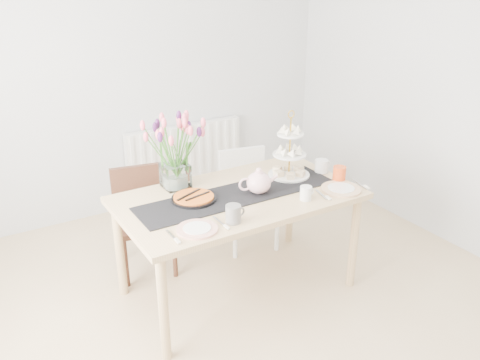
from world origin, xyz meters
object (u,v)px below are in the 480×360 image
teapot (259,183)px  chair_brown (141,212)px  chair_white (246,191)px  mug_white (306,193)px  mug_grey (233,214)px  radiator (185,154)px  tulip_vase (173,140)px  cream_jug (321,166)px  cake_stand (289,160)px  plate_right (341,189)px  plate_left (197,229)px  dining_table (238,205)px  mug_orange (339,174)px  tart_tin (194,199)px

teapot → chair_brown: bearing=142.7°
chair_brown → chair_white: (0.88, -0.08, 0.00)m
mug_white → chair_white: bearing=80.1°
teapot → mug_grey: teapot is taller
radiator → tulip_vase: 1.61m
cream_jug → cake_stand: bearing=169.0°
chair_white → plate_right: bearing=-64.4°
chair_white → cake_stand: 0.66m
tulip_vase → cream_jug: (1.03, -0.31, -0.29)m
mug_white → plate_left: mug_white is taller
radiator → mug_white: (-0.04, -1.94, 0.35)m
chair_white → dining_table: bearing=-114.0°
dining_table → cake_stand: (0.48, 0.09, 0.20)m
mug_orange → chair_white: bearing=55.0°
plate_right → chair_white: bearing=103.6°
dining_table → chair_white: (0.43, 0.59, -0.22)m
dining_table → tart_tin: size_ratio=5.42×
chair_white → cake_stand: (0.05, -0.51, 0.42)m
mug_white → plate_right: size_ratio=0.34×
radiator → cake_stand: size_ratio=2.72×
teapot → mug_white: teapot is taller
tart_tin → mug_grey: size_ratio=2.66×
mug_white → tart_tin: bearing=146.3°
teapot → radiator: bearing=95.7°
tulip_vase → tart_tin: 0.42m
chair_brown → cream_jug: size_ratio=8.09×
mug_white → mug_orange: bearing=13.2°
chair_white → plate_left: size_ratio=3.23×
tart_tin → plate_left: 0.40m
cream_jug → mug_white: cream_jug is taller
cream_jug → mug_grey: bearing=-157.6°
dining_table → teapot: teapot is taller
tart_tin → mug_grey: bearing=-80.0°
tulip_vase → cake_stand: size_ratio=1.42×
chair_brown → teapot: (0.58, -0.73, 0.38)m
tulip_vase → cake_stand: (0.78, -0.25, -0.22)m
radiator → mug_white: 1.97m
plate_right → chair_brown: bearing=138.7°
chair_white → mug_grey: mug_grey is taller
tart_tin → tulip_vase: bearing=90.8°
cake_stand → cream_jug: 0.27m
chair_brown → dining_table: bearing=-45.6°
dining_table → mug_white: size_ratio=17.33×
teapot → tart_tin: 0.45m
mug_grey → mug_white: mug_grey is taller
tulip_vase → mug_white: tulip_vase is taller
tulip_vase → plate_left: tulip_vase is taller
chair_brown → mug_grey: bearing=-66.8°
cream_jug → tart_tin: 1.03m
radiator → cream_jug: cream_jug is taller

